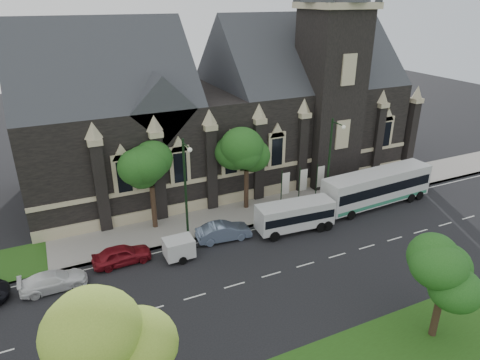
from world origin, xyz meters
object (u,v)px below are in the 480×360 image
tree_park_east (446,269)px  tour_coach (377,187)px  car_far_red (122,255)px  car_far_white (54,281)px  tree_walk_right (248,151)px  street_lamp_near (331,160)px  box_trailer (179,248)px  sedan (224,231)px  tree_walk_left (152,167)px  shuttle_bus (295,215)px  banner_flag_right (319,179)px  banner_flag_left (284,186)px  tree_park_near (126,334)px  banner_flag_center (302,182)px  street_lamp_mid (186,186)px

tree_park_east → tour_coach: tree_park_east is taller
tree_park_east → car_far_red: tree_park_east is taller
car_far_white → tree_walk_right: bearing=-73.7°
street_lamp_near → box_trailer: 16.21m
sedan → box_trailer: bearing=110.6°
tree_park_east → tree_walk_left: tree_walk_left is taller
tree_walk_right → shuttle_bus: (1.82, -5.79, -4.28)m
tree_walk_left → car_far_red: 7.77m
tree_walk_right → sedan: bearing=-134.1°
tree_walk_right → banner_flag_right: size_ratio=1.95×
banner_flag_right → car_far_red: size_ratio=0.90×
tree_park_east → tree_walk_left: bearing=120.9°
street_lamp_near → banner_flag_left: bearing=152.8°
banner_flag_left → shuttle_bus: bearing=-107.1°
banner_flag_right → box_trailer: 16.39m
tree_park_near → car_far_white: size_ratio=1.91×
banner_flag_right → car_far_white: bearing=-171.1°
tree_park_near → banner_flag_right: bearing=38.9°
tree_walk_right → shuttle_bus: size_ratio=1.12×
shuttle_bus → street_lamp_near: bearing=27.9°
tree_park_east → tree_walk_left: (-11.97, 20.03, 1.12)m
banner_flag_center → box_trailer: 14.46m
tree_park_near → shuttle_bus: tree_park_near is taller
car_far_red → banner_flag_left: bearing=-81.5°
box_trailer → street_lamp_near: bearing=7.5°
sedan → street_lamp_mid: bearing=75.7°
tree_park_east → car_far_red: (-15.88, 15.52, -3.86)m
tree_park_east → shuttle_bus: tree_park_east is taller
tree_walk_right → street_lamp_near: 7.72m
tree_park_east → tour_coach: bearing=60.0°
tree_park_east → banner_flag_center: bearing=83.4°
street_lamp_mid → banner_flag_center: (12.29, 1.91, -2.73)m
tree_park_east → banner_flag_right: bearing=77.4°
tree_walk_right → shuttle_bus: bearing=-72.5°
tree_park_near → box_trailer: bearing=65.5°
tree_park_near → tour_coach: tree_park_near is taller
tree_walk_left → street_lamp_near: 16.22m
street_lamp_mid → banner_flag_right: bearing=7.6°
street_lamp_mid → tour_coach: street_lamp_mid is taller
street_lamp_mid → tour_coach: (18.92, -1.25, -3.21)m
tree_walk_right → banner_flag_left: (3.08, -1.71, -3.43)m
banner_flag_left → car_far_red: banner_flag_left is taller
banner_flag_right → box_trailer: size_ratio=1.22×
tree_park_near → street_lamp_near: 26.97m
tour_coach → tree_walk_right: bearing=154.6°
tree_walk_left → tour_coach: (20.72, -4.86, -3.83)m
tree_walk_right → banner_flag_center: (5.08, -1.71, -3.43)m
tree_walk_left → banner_flag_center: tree_walk_left is taller
tree_park_east → car_far_red: bearing=135.7°
shuttle_bus → box_trailer: (-10.56, 0.01, -0.54)m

